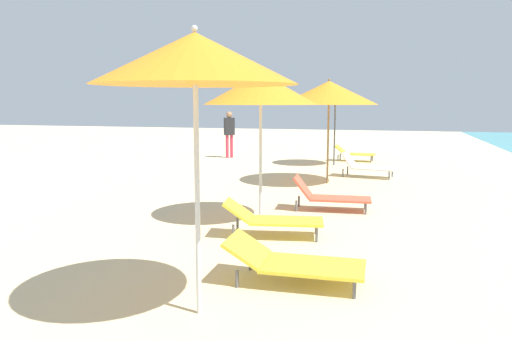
{
  "coord_description": "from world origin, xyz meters",
  "views": [
    {
      "loc": [
        1.51,
        4.14,
        2.05
      ],
      "look_at": [
        -0.06,
        9.98,
        1.19
      ],
      "focal_mm": 34.07,
      "sensor_mm": 36.0,
      "label": 1
    }
  ],
  "objects_px": {
    "umbrella_fifth": "(329,93)",
    "lounger_fifth_shoreside": "(366,166)",
    "umbrella_third": "(195,59)",
    "lounger_fourth_shoreside": "(329,195)",
    "umbrella_farthest": "(335,95)",
    "person_walking_near": "(229,130)",
    "lounger_third_shoreside": "(293,261)",
    "lounger_farthest_shoreside": "(354,153)",
    "umbrella_fourth": "(261,89)",
    "lounger_fourth_inland": "(272,218)"
  },
  "relations": [
    {
      "from": "umbrella_farthest",
      "to": "person_walking_near",
      "type": "bearing_deg",
      "value": 164.31
    },
    {
      "from": "lounger_third_shoreside",
      "to": "umbrella_farthest",
      "type": "xyz_separation_m",
      "value": [
        -0.65,
        10.6,
        2.0
      ]
    },
    {
      "from": "umbrella_fourth",
      "to": "lounger_fifth_shoreside",
      "type": "relative_size",
      "value": 1.75
    },
    {
      "from": "lounger_fourth_shoreside",
      "to": "lounger_farthest_shoreside",
      "type": "xyz_separation_m",
      "value": [
        -0.06,
        7.97,
        -0.0
      ]
    },
    {
      "from": "umbrella_fourth",
      "to": "umbrella_farthest",
      "type": "xyz_separation_m",
      "value": [
        0.44,
        7.87,
        -0.01
      ]
    },
    {
      "from": "lounger_third_shoreside",
      "to": "person_walking_near",
      "type": "distance_m",
      "value": 12.61
    },
    {
      "from": "lounger_farthest_shoreside",
      "to": "umbrella_fourth",
      "type": "bearing_deg",
      "value": -92.1
    },
    {
      "from": "umbrella_third",
      "to": "lounger_fourth_shoreside",
      "type": "height_order",
      "value": "umbrella_third"
    },
    {
      "from": "umbrella_third",
      "to": "umbrella_farthest",
      "type": "bearing_deg",
      "value": 89.61
    },
    {
      "from": "umbrella_third",
      "to": "lounger_fourth_shoreside",
      "type": "distance_m",
      "value": 5.38
    },
    {
      "from": "umbrella_farthest",
      "to": "lounger_farthest_shoreside",
      "type": "bearing_deg",
      "value": 65.58
    },
    {
      "from": "umbrella_fifth",
      "to": "lounger_farthest_shoreside",
      "type": "height_order",
      "value": "umbrella_fifth"
    },
    {
      "from": "lounger_third_shoreside",
      "to": "umbrella_farthest",
      "type": "distance_m",
      "value": 10.81
    },
    {
      "from": "umbrella_third",
      "to": "person_walking_near",
      "type": "relative_size",
      "value": 1.61
    },
    {
      "from": "lounger_fourth_shoreside",
      "to": "lounger_fifth_shoreside",
      "type": "height_order",
      "value": "lounger_fifth_shoreside"
    },
    {
      "from": "lounger_fourth_shoreside",
      "to": "lounger_fourth_inland",
      "type": "bearing_deg",
      "value": -110.83
    },
    {
      "from": "umbrella_fourth",
      "to": "lounger_fourth_inland",
      "type": "relative_size",
      "value": 1.64
    },
    {
      "from": "umbrella_fifth",
      "to": "person_walking_near",
      "type": "relative_size",
      "value": 1.54
    },
    {
      "from": "umbrella_farthest",
      "to": "lounger_third_shoreside",
      "type": "bearing_deg",
      "value": -86.47
    },
    {
      "from": "umbrella_fifth",
      "to": "umbrella_third",
      "type": "bearing_deg",
      "value": -92.14
    },
    {
      "from": "umbrella_fifth",
      "to": "lounger_fifth_shoreside",
      "type": "height_order",
      "value": "umbrella_fifth"
    },
    {
      "from": "umbrella_third",
      "to": "lounger_third_shoreside",
      "type": "height_order",
      "value": "umbrella_third"
    },
    {
      "from": "lounger_third_shoreside",
      "to": "umbrella_third",
      "type": "bearing_deg",
      "value": -126.46
    },
    {
      "from": "umbrella_fourth",
      "to": "lounger_farthest_shoreside",
      "type": "relative_size",
      "value": 1.83
    },
    {
      "from": "lounger_fourth_shoreside",
      "to": "umbrella_fifth",
      "type": "relative_size",
      "value": 0.57
    },
    {
      "from": "umbrella_fourth",
      "to": "lounger_farthest_shoreside",
      "type": "height_order",
      "value": "umbrella_fourth"
    },
    {
      "from": "umbrella_farthest",
      "to": "person_walking_near",
      "type": "height_order",
      "value": "umbrella_farthest"
    },
    {
      "from": "lounger_fourth_shoreside",
      "to": "umbrella_farthest",
      "type": "bearing_deg",
      "value": 91.31
    },
    {
      "from": "lounger_third_shoreside",
      "to": "lounger_fourth_inland",
      "type": "xyz_separation_m",
      "value": [
        -0.67,
        1.8,
        0.04
      ]
    },
    {
      "from": "lounger_third_shoreside",
      "to": "lounger_farthest_shoreside",
      "type": "bearing_deg",
      "value": 89.56
    },
    {
      "from": "lounger_fourth_shoreside",
      "to": "lounger_fourth_inland",
      "type": "relative_size",
      "value": 0.94
    },
    {
      "from": "lounger_fourth_shoreside",
      "to": "lounger_farthest_shoreside",
      "type": "relative_size",
      "value": 1.05
    },
    {
      "from": "umbrella_fourth",
      "to": "lounger_fourth_inland",
      "type": "bearing_deg",
      "value": -65.63
    },
    {
      "from": "person_walking_near",
      "to": "umbrella_fifth",
      "type": "bearing_deg",
      "value": -173.08
    },
    {
      "from": "lounger_third_shoreside",
      "to": "umbrella_farthest",
      "type": "bearing_deg",
      "value": 92.62
    },
    {
      "from": "lounger_fifth_shoreside",
      "to": "umbrella_farthest",
      "type": "height_order",
      "value": "umbrella_farthest"
    },
    {
      "from": "lounger_farthest_shoreside",
      "to": "umbrella_fifth",
      "type": "bearing_deg",
      "value": -89.83
    },
    {
      "from": "umbrella_fifth",
      "to": "lounger_fifth_shoreside",
      "type": "bearing_deg",
      "value": 54.95
    },
    {
      "from": "lounger_fourth_inland",
      "to": "lounger_fifth_shoreside",
      "type": "relative_size",
      "value": 1.06
    },
    {
      "from": "umbrella_fifth",
      "to": "lounger_farthest_shoreside",
      "type": "relative_size",
      "value": 1.86
    },
    {
      "from": "umbrella_fifth",
      "to": "person_walking_near",
      "type": "height_order",
      "value": "umbrella_fifth"
    },
    {
      "from": "umbrella_third",
      "to": "umbrella_fourth",
      "type": "xyz_separation_m",
      "value": [
        -0.36,
        3.76,
        -0.17
      ]
    },
    {
      "from": "lounger_fourth_inland",
      "to": "umbrella_third",
      "type": "bearing_deg",
      "value": -100.57
    },
    {
      "from": "umbrella_third",
      "to": "lounger_fifth_shoreside",
      "type": "xyz_separation_m",
      "value": [
        1.2,
        9.26,
        -2.12
      ]
    },
    {
      "from": "umbrella_third",
      "to": "lounger_fifth_shoreside",
      "type": "relative_size",
      "value": 1.85
    },
    {
      "from": "lounger_fifth_shoreside",
      "to": "lounger_farthest_shoreside",
      "type": "xyz_separation_m",
      "value": [
        -0.57,
        3.6,
        -0.02
      ]
    },
    {
      "from": "lounger_fourth_shoreside",
      "to": "lounger_farthest_shoreside",
      "type": "distance_m",
      "value": 7.97
    },
    {
      "from": "lounger_fourth_shoreside",
      "to": "lounger_fifth_shoreside",
      "type": "relative_size",
      "value": 1.0
    },
    {
      "from": "umbrella_fifth",
      "to": "lounger_farthest_shoreside",
      "type": "bearing_deg",
      "value": 86.03
    },
    {
      "from": "lounger_fourth_inland",
      "to": "lounger_farthest_shoreside",
      "type": "bearing_deg",
      "value": 77.5
    }
  ]
}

